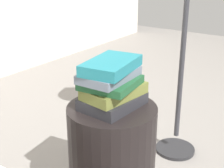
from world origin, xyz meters
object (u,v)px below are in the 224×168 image
object	(u,v)px
book_charcoal	(114,101)
book_slate	(109,75)
book_forest	(111,83)
book_teal	(111,65)
side_table	(112,159)
book_olive	(114,91)

from	to	relation	value
book_charcoal	book_slate	bearing A→B (deg)	156.11
book_forest	book_teal	distance (m)	0.08
side_table	book_forest	size ratio (longest dim) A/B	2.33
book_forest	book_teal	world-z (taller)	book_teal
book_olive	book_forest	distance (m)	0.04
book_olive	book_forest	xyz separation A→B (m)	(-0.01, 0.01, 0.04)
book_olive	book_teal	bearing A→B (deg)	156.04
book_charcoal	book_slate	xyz separation A→B (m)	(-0.02, 0.01, 0.12)
side_table	book_teal	distance (m)	0.45
book_olive	book_charcoal	bearing A→B (deg)	75.40
book_forest	book_slate	bearing A→B (deg)	108.43
book_charcoal	book_teal	distance (m)	0.17
side_table	book_forest	xyz separation A→B (m)	(-0.01, -0.00, 0.38)
book_forest	book_slate	distance (m)	0.03
book_charcoal	side_table	bearing A→B (deg)	156.98
side_table	book_charcoal	world-z (taller)	book_charcoal
book_charcoal	book_forest	bearing A→B (deg)	173.91
side_table	book_charcoal	size ratio (longest dim) A/B	1.99
book_olive	book_teal	xyz separation A→B (m)	(-0.01, 0.01, 0.12)
side_table	book_slate	xyz separation A→B (m)	(-0.01, 0.01, 0.41)
book_olive	book_forest	world-z (taller)	book_forest
side_table	book_teal	bearing A→B (deg)	-167.90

